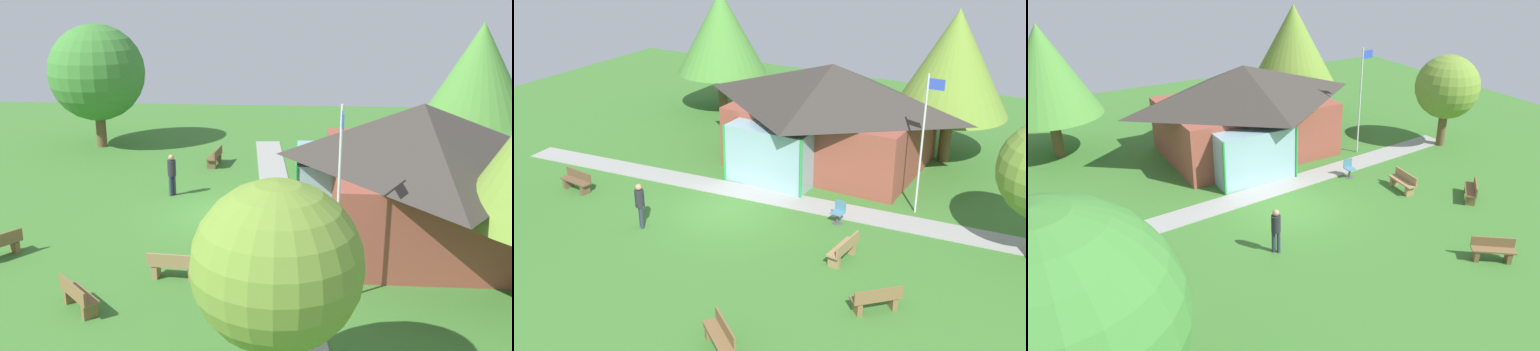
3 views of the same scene
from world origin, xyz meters
TOP-DOWN VIEW (x-y plane):
  - ground_plane at (0.00, 0.00)m, footprint 44.00×44.00m
  - pavilion at (1.24, 6.59)m, footprint 9.08×7.65m
  - footpath at (0.00, 1.99)m, footprint 22.63×3.38m
  - flagpole at (6.36, 3.70)m, footprint 0.64×0.08m
  - bench_mid_right at (5.34, -0.95)m, footprint 0.56×1.53m
  - bench_lawn_far_right at (7.31, -3.10)m, footprint 1.38×1.36m
  - bench_mid_left at (-6.48, -1.32)m, footprint 1.54×0.60m
  - patio_chair_lawn_spare at (4.10, 1.42)m, footprint 0.47×0.47m
  - visitor_strolling_lawn at (-2.03, -2.49)m, footprint 0.34×0.34m
  - tree_lawn_corner at (-9.67, -7.90)m, footprint 4.98×4.98m
  - tree_east_hedge at (10.87, 2.27)m, footprint 3.32×3.32m
  - tree_behind_pavilion_left at (-7.36, 10.89)m, footprint 4.99×4.99m

SIDE VIEW (x-z plane):
  - ground_plane at x=0.00m, z-range 0.00..0.00m
  - footpath at x=0.00m, z-range 0.00..0.03m
  - bench_mid_right at x=5.34m, z-range -0.02..0.82m
  - bench_lawn_far_right at x=7.31m, z-range -0.02..0.82m
  - bench_mid_left at x=-6.48m, z-range -0.02..0.82m
  - patio_chair_lawn_spare at x=4.10m, z-range -0.01..0.85m
  - visitor_strolling_lawn at x=-2.03m, z-range 0.15..1.89m
  - pavilion at x=1.24m, z-range 0.10..4.67m
  - flagpole at x=6.36m, z-range 0.29..5.74m
  - tree_east_hedge at x=10.87m, z-range 0.76..5.64m
  - tree_lawn_corner at x=-9.67m, z-range 0.72..7.17m
  - tree_behind_pavilion_left at x=-7.36m, z-range 1.10..7.83m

